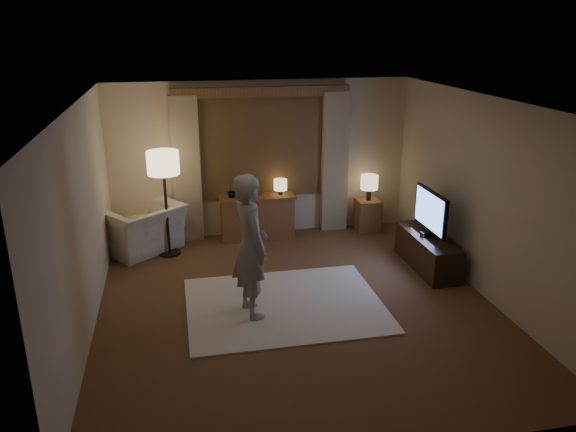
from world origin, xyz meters
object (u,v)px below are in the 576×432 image
object	(u,v)px
person	(250,246)
side_table	(368,215)
sideboard	(257,218)
tv_stand	(427,252)
armchair	(142,228)

from	to	relation	value
person	side_table	bearing A→B (deg)	-55.59
person	sideboard	bearing A→B (deg)	-22.49
sideboard	tv_stand	xyz separation A→B (m)	(2.28, -1.73, -0.10)
sideboard	person	xyz separation A→B (m)	(-0.47, -2.61, 0.57)
armchair	tv_stand	xyz separation A→B (m)	(4.16, -1.53, -0.13)
sideboard	armchair	distance (m)	1.89
sideboard	side_table	world-z (taller)	sideboard
armchair	person	world-z (taller)	person
sideboard	side_table	xyz separation A→B (m)	(1.94, -0.05, -0.07)
side_table	person	bearing A→B (deg)	-133.36
armchair	tv_stand	world-z (taller)	armchair
sideboard	armchair	bearing A→B (deg)	-173.96
sideboard	side_table	distance (m)	1.94
sideboard	person	size ratio (longest dim) A/B	0.67
side_table	person	world-z (taller)	person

